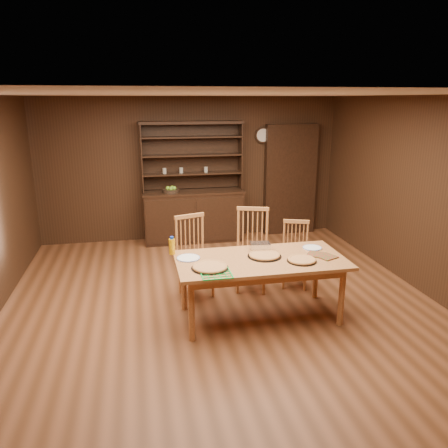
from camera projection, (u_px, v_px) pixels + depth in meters
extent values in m
plane|color=brown|center=(223.00, 305.00, 5.59)|extent=(6.00, 6.00, 0.00)
plane|color=white|center=(223.00, 94.00, 4.87)|extent=(6.00, 6.00, 0.00)
plane|color=#361F11|center=(191.00, 169.00, 8.06)|extent=(5.50, 0.00, 5.50)
plane|color=#361F11|center=(329.00, 334.00, 2.40)|extent=(5.50, 0.00, 5.50)
plane|color=#361F11|center=(427.00, 197.00, 5.76)|extent=(0.00, 6.00, 6.00)
cube|color=black|center=(194.00, 217.00, 8.05)|extent=(1.80, 0.50, 0.90)
cube|color=black|center=(193.00, 192.00, 7.92)|extent=(1.84, 0.52, 0.04)
cube|color=black|center=(191.00, 156.00, 7.96)|extent=(1.80, 0.02, 1.20)
cube|color=black|center=(142.00, 158.00, 7.65)|extent=(0.02, 0.32, 1.20)
cube|color=black|center=(240.00, 156.00, 7.99)|extent=(0.02, 0.32, 1.20)
cube|color=black|center=(191.00, 122.00, 7.65)|extent=(1.84, 0.34, 0.05)
cylinder|color=gray|center=(164.00, 171.00, 7.79)|extent=(0.07, 0.07, 0.10)
cylinder|color=gray|center=(181.00, 170.00, 7.85)|extent=(0.07, 0.07, 0.10)
cube|color=black|center=(290.00, 180.00, 8.39)|extent=(1.00, 0.18, 2.10)
cylinder|color=black|center=(263.00, 135.00, 8.11)|extent=(0.30, 0.04, 0.30)
cylinder|color=beige|center=(263.00, 135.00, 8.09)|extent=(0.24, 0.01, 0.24)
cube|color=#C67E44|center=(261.00, 260.00, 5.10)|extent=(1.98, 0.99, 0.04)
cylinder|color=#C67E44|center=(192.00, 311.00, 4.69)|extent=(0.07, 0.07, 0.71)
cylinder|color=#C67E44|center=(184.00, 283.00, 5.40)|extent=(0.07, 0.07, 0.71)
cylinder|color=#C67E44|center=(342.00, 297.00, 5.02)|extent=(0.07, 0.07, 0.71)
cylinder|color=#C67E44|center=(316.00, 272.00, 5.73)|extent=(0.07, 0.07, 0.71)
cube|color=#C77A44|center=(196.00, 263.00, 5.77)|extent=(0.55, 0.54, 0.04)
cylinder|color=#C77A44|center=(190.00, 287.00, 5.63)|extent=(0.04, 0.04, 0.44)
cylinder|color=#C77A44|center=(180.00, 278.00, 5.89)|extent=(0.04, 0.04, 0.44)
cylinder|color=#C77A44|center=(213.00, 281.00, 5.79)|extent=(0.04, 0.04, 0.44)
cylinder|color=#C77A44|center=(202.00, 273.00, 6.05)|extent=(0.04, 0.04, 0.44)
cube|color=#C77A44|center=(189.00, 216.00, 5.76)|extent=(0.41, 0.16, 0.05)
cube|color=#C77A44|center=(251.00, 257.00, 5.96)|extent=(0.58, 0.56, 0.04)
cylinder|color=#C77A44|center=(237.00, 278.00, 5.88)|extent=(0.04, 0.04, 0.46)
cylinder|color=#C77A44|center=(239.00, 268.00, 6.20)|extent=(0.04, 0.04, 0.46)
cylinder|color=#C77A44|center=(264.00, 279.00, 5.85)|extent=(0.04, 0.04, 0.46)
cylinder|color=#C77A44|center=(264.00, 269.00, 6.16)|extent=(0.04, 0.04, 0.46)
cube|color=#C77A44|center=(253.00, 209.00, 5.96)|extent=(0.43, 0.17, 0.05)
cube|color=#C77A44|center=(295.00, 260.00, 6.08)|extent=(0.48, 0.47, 0.04)
cylinder|color=#C77A44|center=(284.00, 277.00, 6.03)|extent=(0.03, 0.03, 0.37)
cylinder|color=#C77A44|center=(284.00, 269.00, 6.28)|extent=(0.03, 0.03, 0.37)
cylinder|color=#C77A44|center=(305.00, 278.00, 5.99)|extent=(0.03, 0.03, 0.37)
cylinder|color=#C77A44|center=(304.00, 271.00, 6.24)|extent=(0.03, 0.03, 0.37)
cube|color=#C77A44|center=(296.00, 222.00, 6.08)|extent=(0.35, 0.16, 0.05)
cylinder|color=black|center=(210.00, 268.00, 4.80)|extent=(0.41, 0.41, 0.01)
cylinder|color=tan|center=(210.00, 267.00, 4.80)|extent=(0.38, 0.38, 0.02)
torus|color=#BD8544|center=(210.00, 267.00, 4.80)|extent=(0.39, 0.39, 0.03)
cylinder|color=black|center=(302.00, 261.00, 5.01)|extent=(0.34, 0.34, 0.01)
cylinder|color=tan|center=(302.00, 260.00, 5.01)|extent=(0.31, 0.31, 0.02)
torus|color=#BD8544|center=(302.00, 260.00, 5.01)|extent=(0.32, 0.32, 0.03)
cylinder|color=black|center=(264.00, 256.00, 5.17)|extent=(0.40, 0.40, 0.01)
cylinder|color=tan|center=(264.00, 255.00, 5.16)|extent=(0.36, 0.36, 0.02)
torus|color=#BD8544|center=(264.00, 255.00, 5.16)|extent=(0.37, 0.37, 0.03)
cylinder|color=white|center=(188.00, 258.00, 5.10)|extent=(0.27, 0.27, 0.01)
torus|color=#3851A9|center=(188.00, 258.00, 5.10)|extent=(0.28, 0.28, 0.01)
cylinder|color=white|center=(312.00, 248.00, 5.45)|extent=(0.24, 0.24, 0.01)
torus|color=#3851A9|center=(312.00, 248.00, 5.45)|extent=(0.24, 0.24, 0.01)
cube|color=white|center=(260.00, 247.00, 5.37)|extent=(0.25, 0.20, 0.09)
cylinder|color=#E8A00C|center=(172.00, 247.00, 5.22)|extent=(0.07, 0.07, 0.19)
cylinder|color=#13309C|center=(172.00, 238.00, 5.19)|extent=(0.04, 0.04, 0.03)
cube|color=#A6131E|center=(327.00, 257.00, 5.14)|extent=(0.27, 0.27, 0.02)
cube|color=#A6131E|center=(316.00, 254.00, 5.22)|extent=(0.28, 0.28, 0.02)
cylinder|color=black|center=(171.00, 191.00, 7.78)|extent=(0.30, 0.30, 0.06)
sphere|color=#77B430|center=(168.00, 188.00, 7.76)|extent=(0.08, 0.08, 0.08)
sphere|color=#77B430|center=(172.00, 188.00, 7.80)|extent=(0.08, 0.08, 0.08)
sphere|color=#77B430|center=(171.00, 189.00, 7.72)|extent=(0.08, 0.08, 0.08)
sphere|color=#77B430|center=(174.00, 188.00, 7.76)|extent=(0.08, 0.08, 0.08)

